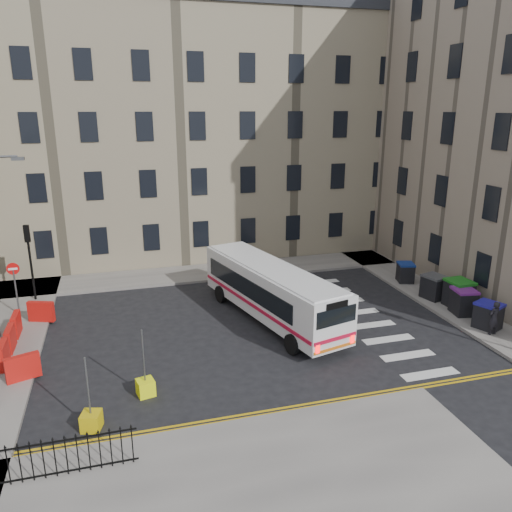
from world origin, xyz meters
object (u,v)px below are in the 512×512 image
wheelie_bin_c (459,293)px  wheelie_bin_e (405,272)px  bus (271,290)px  wheelie_bin_d (434,287)px  wheelie_bin_a (488,315)px  pedestrian (494,318)px  bollard_yellow (146,387)px  bollard_chevron (91,421)px  wheelie_bin_b (463,301)px

wheelie_bin_c → wheelie_bin_e: wheelie_bin_c is taller
bus → wheelie_bin_e: (9.23, 2.76, -0.84)m
wheelie_bin_d → wheelie_bin_e: size_ratio=1.12×
wheelie_bin_a → wheelie_bin_e: wheelie_bin_a is taller
pedestrian → bollard_yellow: size_ratio=2.65×
wheelie_bin_e → bollard_yellow: size_ratio=2.07×
wheelie_bin_a → bollard_yellow: 15.86m
pedestrian → bollard_yellow: pedestrian is taller
pedestrian → bollard_yellow: bearing=-7.8°
wheelie_bin_c → bollard_yellow: size_ratio=2.39×
bus → bollard_chevron: 10.78m
wheelie_bin_b → wheelie_bin_d: 2.24m
bollard_chevron → pedestrian: bearing=6.9°
wheelie_bin_a → bollard_yellow: (-15.81, -1.17, -0.48)m
wheelie_bin_a → wheelie_bin_d: bearing=68.3°
wheelie_bin_c → wheelie_bin_e: bearing=94.4°
wheelie_bin_c → wheelie_bin_d: size_ratio=1.04×
wheelie_bin_e → bus: bearing=-146.9°
bus → bollard_yellow: bus is taller
bollard_chevron → wheelie_bin_d: bearing=21.1°
wheelie_bin_b → wheelie_bin_c: wheelie_bin_c is taller
wheelie_bin_e → pedestrian: pedestrian is taller
wheelie_bin_d → wheelie_bin_e: 2.80m
bus → wheelie_bin_b: bus is taller
wheelie_bin_a → wheelie_bin_c: wheelie_bin_c is taller
wheelie_bin_b → bollard_chevron: wheelie_bin_b is taller
wheelie_bin_c → pedestrian: 3.31m
bus → wheelie_bin_b: bearing=-28.0°
wheelie_bin_d → bollard_yellow: bearing=-175.8°
bus → bollard_chevron: bus is taller
bus → bollard_yellow: 8.38m
wheelie_bin_e → wheelie_bin_d: bearing=-73.8°
wheelie_bin_b → pedestrian: pedestrian is taller
bus → wheelie_bin_e: bus is taller
pedestrian → bollard_yellow: 15.59m
wheelie_bin_d → bollard_chevron: 18.76m
pedestrian → bollard_chevron: pedestrian is taller
wheelie_bin_e → bollard_yellow: (-15.67, -7.97, -0.42)m
bollard_yellow → pedestrian: bearing=2.0°
bus → wheelie_bin_a: bearing=-37.7°
pedestrian → wheelie_bin_d: bearing=-100.9°
wheelie_bin_b → bollard_chevron: (-17.65, -4.51, -0.51)m
wheelie_bin_d → wheelie_bin_e: bearing=75.8°
wheelie_bin_a → wheelie_bin_c: 2.64m
wheelie_bin_c → pedestrian: size_ratio=0.90×
bollard_yellow → wheelie_bin_b: bearing=10.5°
wheelie_bin_a → wheelie_bin_e: size_ratio=1.15×
wheelie_bin_b → bus: bearing=176.1°
wheelie_bin_c → pedestrian: (-0.60, -3.25, 0.07)m
wheelie_bin_d → wheelie_bin_a: bearing=-101.8°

